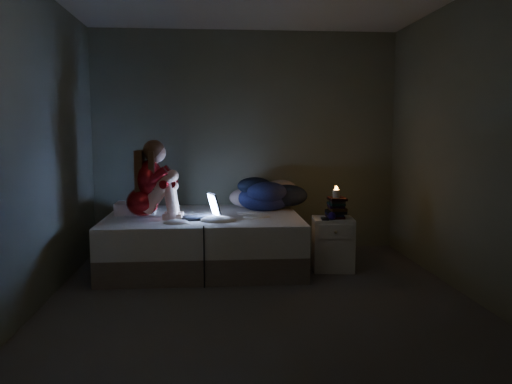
{
  "coord_description": "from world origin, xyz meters",
  "views": [
    {
      "loc": [
        -0.38,
        -4.28,
        1.42
      ],
      "look_at": [
        0.05,
        1.0,
        0.8
      ],
      "focal_mm": 36.22,
      "sensor_mm": 36.0,
      "label": 1
    }
  ],
  "objects": [
    {
      "name": "book_stack",
      "position": [
        0.86,
        0.86,
        0.66
      ],
      "size": [
        0.19,
        0.25,
        0.24
      ],
      "primitive_type": null,
      "color": "black",
      "rests_on": "nightstand"
    },
    {
      "name": "wall_right",
      "position": [
        1.81,
        0.0,
        1.3
      ],
      "size": [
        0.02,
        3.8,
        2.6
      ],
      "primitive_type": "cube",
      "color": "#535948",
      "rests_on": "ground"
    },
    {
      "name": "candle",
      "position": [
        0.86,
        0.86,
        0.82
      ],
      "size": [
        0.07,
        0.07,
        0.08
      ],
      "primitive_type": "cylinder",
      "color": "beige",
      "rests_on": "book_stack"
    },
    {
      "name": "wall_left",
      "position": [
        -1.81,
        0.0,
        1.3
      ],
      "size": [
        0.02,
        3.8,
        2.6
      ],
      "primitive_type": "cube",
      "color": "#535948",
      "rests_on": "ground"
    },
    {
      "name": "nightstand",
      "position": [
        0.83,
        0.86,
        0.27
      ],
      "size": [
        0.44,
        0.4,
        0.54
      ],
      "primitive_type": "cube",
      "rotation": [
        0.0,
        0.0,
        -0.1
      ],
      "color": "white",
      "rests_on": "ground"
    },
    {
      "name": "clothes_pile",
      "position": [
        0.18,
        1.44,
        0.74
      ],
      "size": [
        0.74,
        0.66,
        0.38
      ],
      "primitive_type": null,
      "rotation": [
        0.0,
        0.0,
        -0.27
      ],
      "color": "#181A3E",
      "rests_on": "bed"
    },
    {
      "name": "wall_front",
      "position": [
        0.0,
        -1.91,
        1.3
      ],
      "size": [
        3.6,
        0.02,
        2.6
      ],
      "primitive_type": "cube",
      "color": "#535948",
      "rests_on": "ground"
    },
    {
      "name": "pillow",
      "position": [
        -1.22,
        1.26,
        0.61
      ],
      "size": [
        0.42,
        0.3,
        0.12
      ],
      "primitive_type": "cube",
      "color": "white",
      "rests_on": "bed"
    },
    {
      "name": "phone",
      "position": [
        0.74,
        0.77,
        0.55
      ],
      "size": [
        0.07,
        0.14,
        0.01
      ],
      "primitive_type": "cube",
      "rotation": [
        0.0,
        0.0,
        -0.01
      ],
      "color": "black",
      "rests_on": "nightstand"
    },
    {
      "name": "wall_back",
      "position": [
        0.0,
        1.91,
        1.3
      ],
      "size": [
        3.6,
        0.02,
        2.6
      ],
      "primitive_type": "cube",
      "color": "#535948",
      "rests_on": "ground"
    },
    {
      "name": "woman",
      "position": [
        -1.1,
        0.92,
        0.95
      ],
      "size": [
        0.51,
        0.35,
        0.8
      ],
      "primitive_type": null,
      "rotation": [
        0.0,
        0.0,
        -0.05
      ],
      "color": "#7D0202",
      "rests_on": "bed"
    },
    {
      "name": "laptop",
      "position": [
        -0.53,
        0.87,
        0.68
      ],
      "size": [
        0.44,
        0.37,
        0.27
      ],
      "primitive_type": null,
      "rotation": [
        0.0,
        0.0,
        0.32
      ],
      "color": "black",
      "rests_on": "bed"
    },
    {
      "name": "blue_orb",
      "position": [
        0.8,
        0.74,
        0.58
      ],
      "size": [
        0.08,
        0.08,
        0.08
      ],
      "primitive_type": "sphere",
      "color": "#1A0C61",
      "rests_on": "nightstand"
    },
    {
      "name": "floor",
      "position": [
        0.0,
        0.0,
        -0.01
      ],
      "size": [
        3.6,
        3.8,
        0.02
      ],
      "primitive_type": "cube",
      "color": "#464341",
      "rests_on": "ground"
    },
    {
      "name": "bed",
      "position": [
        -0.5,
        1.1,
        0.27
      ],
      "size": [
        2.0,
        1.5,
        0.55
      ],
      "primitive_type": null,
      "color": "silver",
      "rests_on": "ground"
    }
  ]
}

